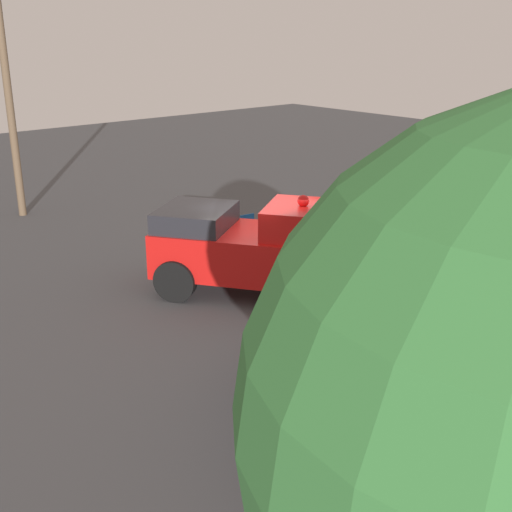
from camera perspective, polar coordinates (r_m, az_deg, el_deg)
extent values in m
plane|color=#424244|center=(16.76, 0.98, -2.79)|extent=(60.00, 60.00, 0.00)
cylinder|color=black|center=(16.88, 6.63, -0.87)|extent=(0.85, 1.04, 1.04)
cylinder|color=black|center=(15.03, 5.47, -3.42)|extent=(0.85, 1.04, 1.04)
cylinder|color=black|center=(17.67, -4.65, 0.14)|extent=(0.85, 1.04, 1.04)
cylinder|color=black|center=(15.92, -7.04, -2.14)|extent=(0.85, 1.04, 1.04)
cube|color=red|center=(16.10, 0.00, 0.26)|extent=(4.48, 5.24, 1.10)
cube|color=red|center=(15.69, 10.10, -1.07)|extent=(1.96, 1.73, 0.84)
cube|color=red|center=(15.58, 4.09, 3.03)|extent=(2.53, 2.47, 0.76)
cube|color=#232328|center=(16.33, -5.27, 3.21)|extent=(2.58, 2.50, 0.60)
cube|color=silver|center=(15.67, 11.74, -1.21)|extent=(1.26, 0.90, 0.64)
cube|color=silver|center=(15.81, 12.00, -2.67)|extent=(1.97, 1.42, 0.24)
sphere|color=white|center=(16.38, 11.94, -0.02)|extent=(0.36, 0.36, 0.26)
sphere|color=white|center=(14.91, 11.56, -1.94)|extent=(0.36, 0.36, 0.26)
sphere|color=red|center=(15.45, 4.14, 4.81)|extent=(0.39, 0.39, 0.28)
cylinder|color=black|center=(14.94, 11.95, -4.67)|extent=(0.70, 0.61, 0.68)
cylinder|color=black|center=(13.54, 13.93, -7.46)|extent=(0.70, 0.61, 0.68)
cube|color=gold|center=(14.62, 18.41, -4.63)|extent=(4.46, 3.92, 0.64)
cube|color=black|center=(14.30, 17.54, -2.64)|extent=(2.45, 2.38, 0.56)
cylinder|color=black|center=(12.34, 2.22, -9.30)|extent=(0.70, 0.81, 0.80)
cylinder|color=black|center=(12.65, 10.26, -8.87)|extent=(0.70, 0.81, 0.80)
cylinder|color=black|center=(9.76, 4.33, -18.01)|extent=(0.70, 0.81, 0.80)
cylinder|color=black|center=(10.14, 14.67, -17.06)|extent=(0.70, 0.81, 0.80)
cube|color=navy|center=(10.08, 8.99, -13.07)|extent=(3.14, 3.30, 1.00)
cube|color=navy|center=(11.58, 6.96, -7.03)|extent=(2.34, 2.28, 1.40)
cube|color=navy|center=(12.71, 5.96, -6.37)|extent=(1.90, 1.74, 0.64)
cylinder|color=#B7BABF|center=(19.54, 0.50, 1.17)|extent=(0.03, 0.03, 0.44)
cylinder|color=#B7BABF|center=(19.31, -0.58, 0.95)|extent=(0.03, 0.03, 0.44)
cylinder|color=#B7BABF|center=(19.89, -0.21, 1.50)|extent=(0.03, 0.03, 0.44)
cylinder|color=#B7BABF|center=(19.66, -1.28, 1.28)|extent=(0.03, 0.03, 0.44)
cube|color=#1959A5|center=(19.52, -0.39, 1.88)|extent=(0.54, 0.54, 0.04)
cube|color=#1959A5|center=(19.63, -0.78, 2.85)|extent=(0.48, 0.10, 0.56)
cube|color=#B7BABF|center=(19.60, 0.19, 2.46)|extent=(0.09, 0.44, 0.03)
cube|color=#B7BABF|center=(19.35, -0.99, 2.23)|extent=(0.09, 0.44, 0.03)
cylinder|color=#2D334C|center=(16.47, 10.92, -1.92)|extent=(0.21, 0.21, 0.88)
cylinder|color=#2D334C|center=(16.67, 10.81, -1.64)|extent=(0.21, 0.21, 0.88)
cube|color=#26262D|center=(16.33, 11.02, 0.58)|extent=(0.48, 0.48, 0.56)
cylinder|color=#26262D|center=(16.10, 11.14, 0.07)|extent=(0.14, 0.14, 0.60)
cylinder|color=#26262D|center=(16.60, 10.87, 0.68)|extent=(0.14, 0.14, 0.60)
sphere|color=#9E704C|center=(16.21, 11.11, 1.92)|extent=(0.33, 0.33, 0.23)
cylinder|color=brown|center=(24.00, -20.67, 12.38)|extent=(0.26, 0.26, 7.81)
cube|color=orange|center=(20.29, 4.41, 1.21)|extent=(0.40, 0.40, 0.04)
cone|color=orange|center=(20.19, 4.43, 2.06)|extent=(0.32, 0.32, 0.60)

